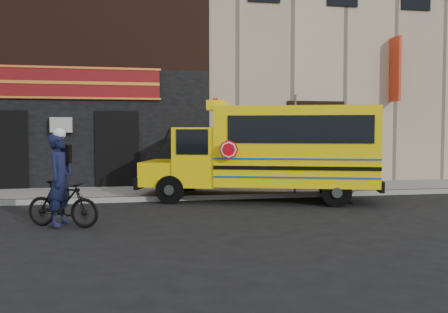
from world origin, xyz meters
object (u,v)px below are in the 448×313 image
bicycle (63,204)px  cyclist (60,182)px  sign_pole (295,141)px  school_bus (272,149)px

bicycle → cyclist: (-0.04, -0.03, 0.48)m
sign_pole → cyclist: bearing=-151.6°
school_bus → sign_pole: bearing=29.1°
school_bus → sign_pole: (0.89, 0.49, 0.23)m
cyclist → bicycle: bearing=-27.3°
school_bus → bicycle: bearing=-151.8°
school_bus → bicycle: school_bus is taller
school_bus → cyclist: (-5.59, -3.01, -0.53)m
school_bus → cyclist: size_ratio=3.68×
sign_pole → bicycle: 7.42m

